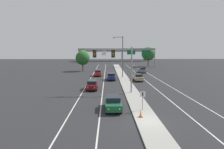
{
  "coord_description": "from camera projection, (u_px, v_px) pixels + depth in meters",
  "views": [
    {
      "loc": [
        -3.87,
        -18.41,
        6.94
      ],
      "look_at": [
        -3.2,
        11.46,
        3.2
      ],
      "focal_mm": 32.0,
      "sensor_mm": 36.0,
      "label": 1
    }
  ],
  "objects": [
    {
      "name": "ground_plane",
      "position": [
        148.0,
        122.0,
        19.21
      ],
      "size": [
        260.0,
        260.0,
        0.0
      ],
      "primitive_type": "plane",
      "color": "#28282B"
    },
    {
      "name": "median_island",
      "position": [
        128.0,
        87.0,
        37.05
      ],
      "size": [
        2.4,
        110.0,
        0.15
      ],
      "primitive_type": "cube",
      "color": "#9E9B93",
      "rests_on": "ground"
    },
    {
      "name": "lane_stripe_oncoming_center",
      "position": [
        104.0,
        81.0,
        43.9
      ],
      "size": [
        0.14,
        100.0,
        0.01
      ],
      "primitive_type": "cube",
      "color": "silver",
      "rests_on": "ground"
    },
    {
      "name": "lane_stripe_receding_center",
      "position": [
        146.0,
        81.0,
        44.11
      ],
      "size": [
        0.14,
        100.0,
        0.01
      ],
      "primitive_type": "cube",
      "color": "silver",
      "rests_on": "ground"
    },
    {
      "name": "edge_stripe_left",
      "position": [
        89.0,
        81.0,
        43.83
      ],
      "size": [
        0.14,
        100.0,
        0.01
      ],
      "primitive_type": "cube",
      "color": "silver",
      "rests_on": "ground"
    },
    {
      "name": "edge_stripe_right",
      "position": [
        161.0,
        81.0,
        44.18
      ],
      "size": [
        0.14,
        100.0,
        0.01
      ],
      "primitive_type": "cube",
      "color": "silver",
      "rests_on": "ground"
    },
    {
      "name": "overhead_signal_mast",
      "position": [
        117.0,
        60.0,
        31.11
      ],
      "size": [
        7.35,
        0.44,
        7.2
      ],
      "color": "gray",
      "rests_on": "median_island"
    },
    {
      "name": "median_sign_post",
      "position": [
        143.0,
        98.0,
        22.34
      ],
      "size": [
        0.6,
        0.1,
        2.2
      ],
      "color": "gray",
      "rests_on": "median_island"
    },
    {
      "name": "street_lamp_median",
      "position": [
        122.0,
        54.0,
        49.0
      ],
      "size": [
        2.58,
        0.28,
        10.0
      ],
      "color": "#4C4C51",
      "rests_on": "median_island"
    },
    {
      "name": "car_oncoming_green",
      "position": [
        113.0,
        103.0,
        23.16
      ],
      "size": [
        1.93,
        4.51,
        1.58
      ],
      "color": "#195633",
      "rests_on": "ground"
    },
    {
      "name": "car_oncoming_darkred",
      "position": [
        92.0,
        85.0,
        34.9
      ],
      "size": [
        1.84,
        4.48,
        1.58
      ],
      "color": "#5B0F14",
      "rests_on": "ground"
    },
    {
      "name": "car_oncoming_navy",
      "position": [
        111.0,
        76.0,
        45.81
      ],
      "size": [
        1.9,
        4.5,
        1.58
      ],
      "color": "#141E4C",
      "rests_on": "ground"
    },
    {
      "name": "car_oncoming_red",
      "position": [
        98.0,
        73.0,
        52.78
      ],
      "size": [
        1.84,
        4.48,
        1.58
      ],
      "color": "maroon",
      "rests_on": "ground"
    },
    {
      "name": "car_receding_tan",
      "position": [
        138.0,
        77.0,
        44.48
      ],
      "size": [
        1.83,
        4.48,
        1.58
      ],
      "color": "tan",
      "rests_on": "ground"
    },
    {
      "name": "car_receding_grey",
      "position": [
        142.0,
        70.0,
        60.21
      ],
      "size": [
        1.9,
        4.5,
        1.58
      ],
      "color": "slate",
      "rests_on": "ground"
    },
    {
      "name": "traffic_cone_median_nose",
      "position": [
        141.0,
        114.0,
        20.15
      ],
      "size": [
        0.36,
        0.36,
        0.74
      ],
      "color": "black",
      "rests_on": "median_island"
    },
    {
      "name": "highway_sign_gantry",
      "position": [
        138.0,
        52.0,
        77.76
      ],
      "size": [
        13.28,
        0.42,
        7.5
      ],
      "color": "gray",
      "rests_on": "ground"
    },
    {
      "name": "overpass_bridge",
      "position": [
        114.0,
        52.0,
        120.9
      ],
      "size": [
        42.4,
        6.4,
        7.65
      ],
      "color": "gray",
      "rests_on": "ground"
    },
    {
      "name": "tree_far_left_c",
      "position": [
        83.0,
        58.0,
        63.88
      ],
      "size": [
        4.51,
        4.51,
        6.53
      ],
      "color": "#4C3823",
      "rests_on": "ground"
    },
    {
      "name": "tree_far_left_b",
      "position": [
        83.0,
        54.0,
        107.8
      ],
      "size": [
        4.6,
        4.6,
        6.65
      ],
      "color": "#4C3823",
      "rests_on": "ground"
    },
    {
      "name": "tree_far_right_c",
      "position": [
        148.0,
        54.0,
        81.11
      ],
      "size": [
        5.53,
        5.53,
        8.0
      ],
      "color": "#4C3823",
      "rests_on": "ground"
    }
  ]
}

